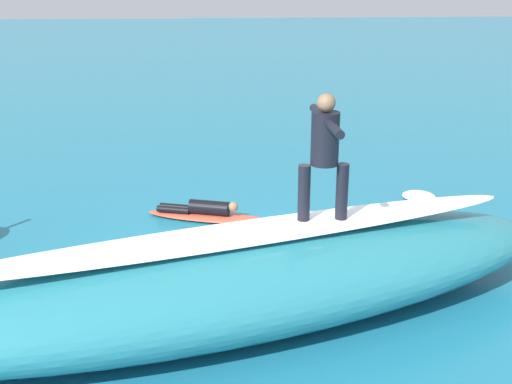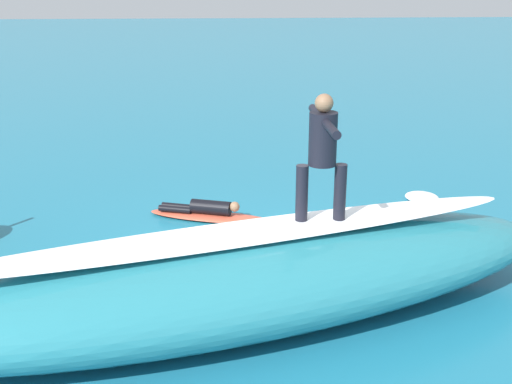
# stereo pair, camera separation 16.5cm
# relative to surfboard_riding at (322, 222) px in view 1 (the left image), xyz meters

# --- Properties ---
(ground_plane) EXTENTS (120.00, 120.00, 0.00)m
(ground_plane) POSITION_rel_surfboard_riding_xyz_m (0.77, -1.60, -1.26)
(ground_plane) COLOR teal
(wave_crest) EXTENTS (9.62, 4.93, 1.23)m
(wave_crest) POSITION_rel_surfboard_riding_xyz_m (1.08, 0.32, -0.65)
(wave_crest) COLOR teal
(wave_crest) RESTS_ON ground_plane
(wave_foam_lip) EXTENTS (7.84, 3.04, 0.08)m
(wave_foam_lip) POSITION_rel_surfboard_riding_xyz_m (1.08, 0.32, 0.00)
(wave_foam_lip) COLOR white
(wave_foam_lip) RESTS_ON wave_crest
(surfboard_riding) EXTENTS (1.94, 0.53, 0.07)m
(surfboard_riding) POSITION_rel_surfboard_riding_xyz_m (0.00, 0.00, 0.00)
(surfboard_riding) COLOR #E0563D
(surfboard_riding) RESTS_ON wave_crest
(surfer_riding) EXTENTS (0.67, 1.59, 1.68)m
(surfer_riding) POSITION_rel_surfboard_riding_xyz_m (0.00, 0.00, 1.01)
(surfer_riding) COLOR black
(surfer_riding) RESTS_ON surfboard_riding
(surfboard_paddling) EXTENTS (2.48, 1.27, 0.10)m
(surfboard_paddling) POSITION_rel_surfboard_riding_xyz_m (1.47, -3.47, -1.21)
(surfboard_paddling) COLOR #E0563D
(surfboard_paddling) RESTS_ON ground_plane
(surfer_paddling) EXTENTS (1.54, 0.69, 0.28)m
(surfer_paddling) POSITION_rel_surfboard_riding_xyz_m (1.58, -3.50, -1.04)
(surfer_paddling) COLOR black
(surfer_paddling) RESTS_ON surfboard_paddling
(foam_patch_near) EXTENTS (1.00, 0.90, 0.10)m
(foam_patch_near) POSITION_rel_surfboard_riding_xyz_m (-0.60, -2.98, -1.21)
(foam_patch_near) COLOR white
(foam_patch_near) RESTS_ON ground_plane
(foam_patch_mid) EXTENTS (0.68, 0.79, 0.13)m
(foam_patch_mid) POSITION_rel_surfboard_riding_xyz_m (0.95, -2.69, -1.20)
(foam_patch_mid) COLOR white
(foam_patch_mid) RESTS_ON ground_plane
(foam_patch_far) EXTENTS (0.94, 0.93, 0.15)m
(foam_patch_far) POSITION_rel_surfboard_riding_xyz_m (-2.82, -4.20, -1.19)
(foam_patch_far) COLOR white
(foam_patch_far) RESTS_ON ground_plane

